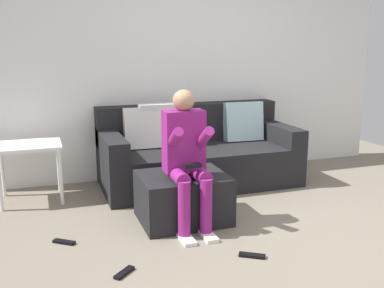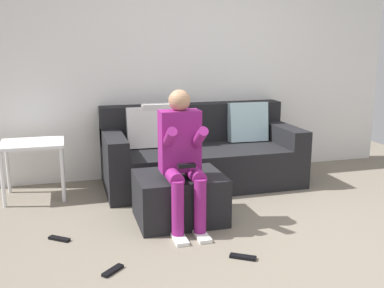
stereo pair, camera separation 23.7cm
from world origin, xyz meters
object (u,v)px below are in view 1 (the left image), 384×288
object	(u,v)px
remote_near_ottoman	(252,256)
remote_under_side_table	(64,242)
person_seated	(187,153)
side_table	(29,152)
remote_by_storage_bin	(124,273)
couch_sectional	(196,153)
ottoman	(183,198)

from	to	relation	value
remote_near_ottoman	remote_under_side_table	bearing A→B (deg)	-174.80
person_seated	remote_near_ottoman	size ratio (longest dim) A/B	6.03
side_table	remote_by_storage_bin	bearing A→B (deg)	-71.63
couch_sectional	ottoman	world-z (taller)	couch_sectional
side_table	remote_near_ottoman	size ratio (longest dim) A/B	3.15
couch_sectional	remote_under_side_table	size ratio (longest dim) A/B	11.67
side_table	remote_by_storage_bin	world-z (taller)	side_table
person_seated	remote_near_ottoman	distance (m)	0.96
remote_near_ottoman	remote_under_side_table	xyz separation A→B (m)	(-1.27, 0.68, 0.00)
person_seated	side_table	bearing A→B (deg)	137.32
couch_sectional	person_seated	bearing A→B (deg)	-113.33
remote_near_ottoman	remote_by_storage_bin	xyz separation A→B (m)	(-0.92, 0.06, 0.00)
ottoman	remote_by_storage_bin	distance (m)	1.03
couch_sectional	side_table	bearing A→B (deg)	-179.30
side_table	remote_near_ottoman	world-z (taller)	side_table
remote_near_ottoman	remote_by_storage_bin	size ratio (longest dim) A/B	1.08
ottoman	remote_under_side_table	bearing A→B (deg)	-172.07
ottoman	person_seated	world-z (taller)	person_seated
person_seated	remote_by_storage_bin	bearing A→B (deg)	-136.79
couch_sectional	person_seated	world-z (taller)	person_seated
couch_sectional	person_seated	distance (m)	1.30
remote_under_side_table	couch_sectional	bearing A→B (deg)	74.53
ottoman	remote_under_side_table	distance (m)	1.04
ottoman	person_seated	distance (m)	0.46
person_seated	ottoman	bearing A→B (deg)	84.88
side_table	ottoman	bearing A→B (deg)	-38.24
person_seated	remote_by_storage_bin	world-z (taller)	person_seated
ottoman	side_table	distance (m)	1.61
remote_by_storage_bin	side_table	bearing A→B (deg)	65.44
remote_by_storage_bin	remote_under_side_table	world-z (taller)	same
side_table	remote_near_ottoman	xyz separation A→B (m)	(1.50, -1.81, -0.48)
remote_near_ottoman	remote_under_side_table	world-z (taller)	same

